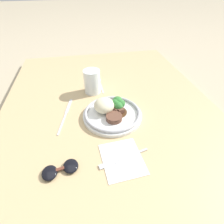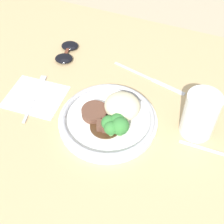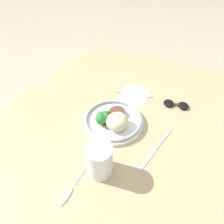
# 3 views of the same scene
# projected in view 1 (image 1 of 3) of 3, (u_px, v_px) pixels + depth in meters

# --- Properties ---
(ground_plane) EXTENTS (8.00, 8.00, 0.00)m
(ground_plane) POSITION_uv_depth(u_px,v_px,m) (111.00, 120.00, 0.76)
(ground_plane) COLOR tan
(dining_table) EXTENTS (1.30, 0.92, 0.05)m
(dining_table) POSITION_uv_depth(u_px,v_px,m) (111.00, 116.00, 0.74)
(dining_table) COLOR tan
(dining_table) RESTS_ON ground
(napkin) EXTENTS (0.15, 0.13, 0.00)m
(napkin) POSITION_uv_depth(u_px,v_px,m) (122.00, 159.00, 0.55)
(napkin) COLOR white
(napkin) RESTS_ON dining_table
(plate) EXTENTS (0.24, 0.24, 0.07)m
(plate) POSITION_uv_depth(u_px,v_px,m) (112.00, 111.00, 0.70)
(plate) COLOR white
(plate) RESTS_ON dining_table
(juice_glass) EXTENTS (0.08, 0.08, 0.11)m
(juice_glass) POSITION_uv_depth(u_px,v_px,m) (92.00, 83.00, 0.82)
(juice_glass) COLOR #F4AD19
(juice_glass) RESTS_ON dining_table
(fork) EXTENTS (0.05, 0.17, 0.00)m
(fork) POSITION_uv_depth(u_px,v_px,m) (119.00, 160.00, 0.54)
(fork) COLOR silver
(fork) RESTS_ON napkin
(knife) EXTENTS (0.22, 0.06, 0.00)m
(knife) POSITION_uv_depth(u_px,v_px,m) (66.00, 114.00, 0.72)
(knife) COLOR silver
(knife) RESTS_ON dining_table
(spoon) EXTENTS (0.17, 0.02, 0.01)m
(spoon) POSITION_uv_depth(u_px,v_px,m) (100.00, 81.00, 0.92)
(spoon) COLOR silver
(spoon) RESTS_ON dining_table
(sunglasses) EXTENTS (0.07, 0.11, 0.02)m
(sunglasses) POSITION_uv_depth(u_px,v_px,m) (60.00, 169.00, 0.51)
(sunglasses) COLOR black
(sunglasses) RESTS_ON dining_table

